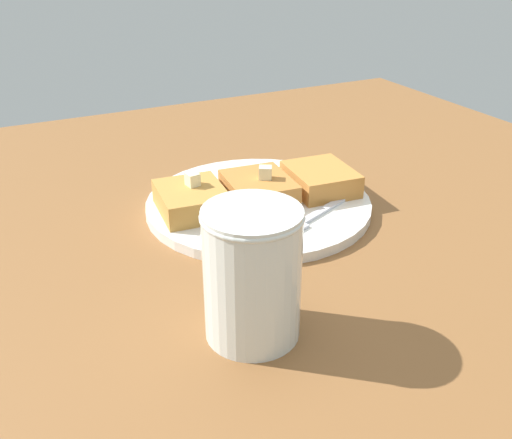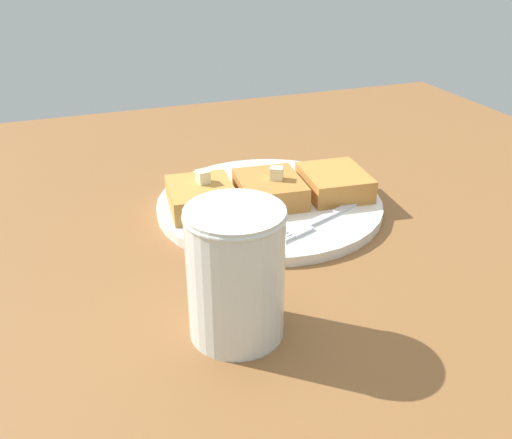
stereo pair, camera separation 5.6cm
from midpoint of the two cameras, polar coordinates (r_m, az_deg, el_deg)
table_surface at (r=63.81cm, az=6.48°, el=-2.35°), size 105.77×105.77×2.72cm
plate at (r=67.68cm, az=3.70°, el=1.52°), size 26.54×26.54×1.15cm
toast_slice_left at (r=64.95cm, az=-3.07°, el=2.21°), size 7.96×9.12×2.73cm
toast_slice_middle at (r=66.88cm, az=3.75°, el=2.97°), size 7.96×9.12×2.73cm
toast_slice_right at (r=69.72cm, az=10.12°, el=3.63°), size 7.96×9.12×2.73cm
butter_pat_primary at (r=64.94cm, az=-2.89°, el=4.24°), size 1.51×1.64×1.46cm
butter_pat_secondary at (r=65.82cm, az=4.11°, el=4.53°), size 1.92×1.86×1.46cm
fork at (r=62.41cm, az=8.27°, el=-0.37°), size 15.33×7.44×0.36cm
syrup_jar at (r=45.23cm, az=1.50°, el=-5.99°), size 7.98×7.98×11.27cm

